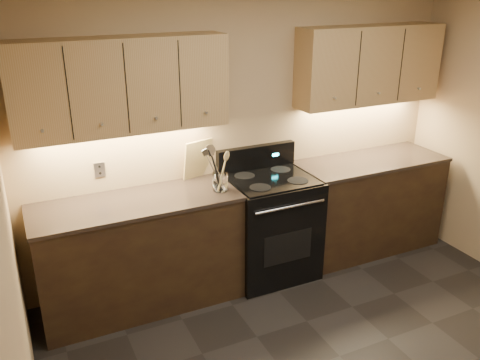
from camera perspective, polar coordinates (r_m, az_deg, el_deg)
name	(u,v)px	position (r m, az deg, el deg)	size (l,w,h in m)	color
wall_back	(246,129)	(4.51, 0.72, 5.79)	(4.00, 0.04, 2.60)	tan
wall_left	(14,312)	(2.27, -24.06, -13.43)	(0.04, 4.00, 2.60)	tan
counter_left	(140,253)	(4.23, -11.16, -8.07)	(1.62, 0.62, 0.93)	black
counter_right	(367,204)	(5.17, 14.02, -2.60)	(1.46, 0.62, 0.93)	black
stove	(269,225)	(4.58, 3.32, -5.03)	(0.76, 0.68, 1.14)	black
upper_cab_left	(122,86)	(3.91, -13.15, 10.28)	(1.60, 0.30, 0.70)	tan
upper_cab_right	(370,65)	(4.91, 14.34, 12.41)	(1.44, 0.30, 0.70)	tan
outlet_plate	(100,170)	(4.19, -15.47, 1.11)	(0.09, 0.01, 0.12)	#B2B5BA
utensil_crock	(220,182)	(4.11, -2.22, -0.24)	(0.15, 0.15, 0.15)	white
cutting_board	(198,159)	(4.36, -4.77, 2.37)	(0.27, 0.02, 0.34)	tan
wooden_spoon	(218,172)	(4.05, -2.48, 0.94)	(0.06, 0.06, 0.31)	tan
black_turner	(221,169)	(4.06, -2.16, 1.25)	(0.08, 0.08, 0.35)	black
steel_spatula	(222,166)	(4.07, -2.05, 1.62)	(0.08, 0.08, 0.38)	silver
steel_skimmer	(223,168)	(4.07, -1.89, 1.40)	(0.09, 0.09, 0.36)	silver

